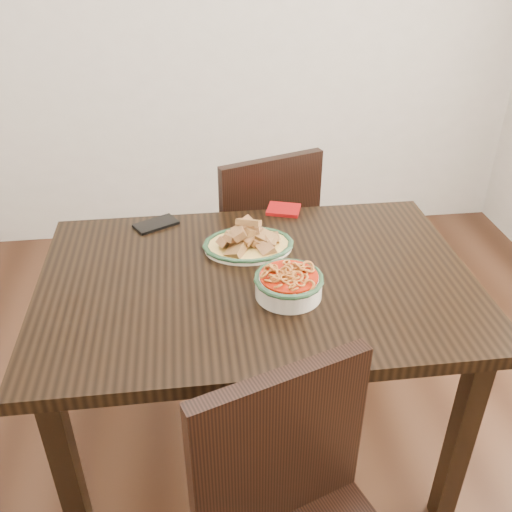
{
  "coord_description": "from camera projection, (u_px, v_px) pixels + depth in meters",
  "views": [
    {
      "loc": [
        -0.1,
        -1.29,
        1.69
      ],
      "look_at": [
        0.08,
        0.11,
        0.81
      ],
      "focal_mm": 40.0,
      "sensor_mm": 36.0,
      "label": 1
    }
  ],
  "objects": [
    {
      "name": "floor",
      "position": [
        238.0,
        471.0,
        1.99
      ],
      "size": [
        3.5,
        3.5,
        0.0
      ],
      "primitive_type": "plane",
      "color": "#331C10",
      "rests_on": "ground"
    },
    {
      "name": "dining_table",
      "position": [
        257.0,
        302.0,
        1.73
      ],
      "size": [
        1.28,
        0.85,
        0.75
      ],
      "color": "black",
      "rests_on": "ground"
    },
    {
      "name": "chair_far",
      "position": [
        259.0,
        237.0,
        2.38
      ],
      "size": [
        0.53,
        0.53,
        0.89
      ],
      "rotation": [
        0.0,
        0.0,
        3.47
      ],
      "color": "black",
      "rests_on": "ground"
    },
    {
      "name": "fish_plate",
      "position": [
        248.0,
        236.0,
        1.8
      ],
      "size": [
        0.28,
        0.22,
        0.11
      ],
      "color": "#EDE3C8",
      "rests_on": "dining_table"
    },
    {
      "name": "noodle_bowl",
      "position": [
        289.0,
        282.0,
        1.58
      ],
      "size": [
        0.2,
        0.2,
        0.08
      ],
      "color": "beige",
      "rests_on": "dining_table"
    },
    {
      "name": "smartphone",
      "position": [
        156.0,
        224.0,
        1.95
      ],
      "size": [
        0.16,
        0.13,
        0.01
      ],
      "primitive_type": "cube",
      "rotation": [
        0.0,
        0.0,
        0.49
      ],
      "color": "black",
      "rests_on": "dining_table"
    },
    {
      "name": "napkin",
      "position": [
        284.0,
        209.0,
        2.04
      ],
      "size": [
        0.14,
        0.13,
        0.01
      ],
      "primitive_type": "cube",
      "rotation": [
        0.0,
        0.0,
        -0.32
      ],
      "color": "maroon",
      "rests_on": "dining_table"
    }
  ]
}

